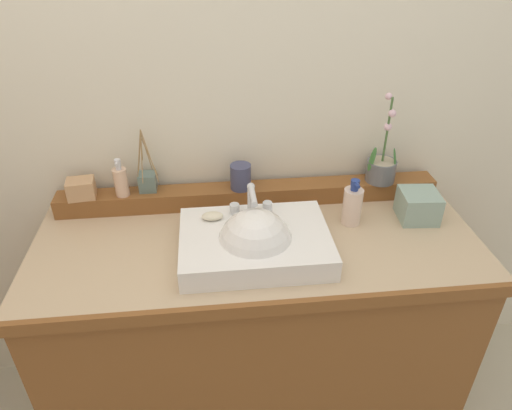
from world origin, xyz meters
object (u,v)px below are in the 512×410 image
(sink_basin, at_px, (255,244))
(soap_bar, at_px, (212,216))
(potted_plant, at_px, (382,166))
(trinket_box, at_px, (81,189))
(soap_dispenser, at_px, (121,181))
(tumbler_cup, at_px, (241,177))
(tissue_box, at_px, (418,206))
(lotion_bottle, at_px, (352,205))
(reed_diffuser, at_px, (148,181))

(sink_basin, distance_m, soap_bar, 0.17)
(potted_plant, height_order, trinket_box, potted_plant)
(trinket_box, bearing_deg, soap_dispenser, -7.30)
(soap_dispenser, xyz_separation_m, tumbler_cup, (0.42, 0.00, -0.01))
(tissue_box, bearing_deg, lotion_bottle, -179.34)
(soap_bar, height_order, trinket_box, trinket_box)
(soap_dispenser, xyz_separation_m, trinket_box, (-0.14, 0.00, -0.02))
(trinket_box, distance_m, tissue_box, 1.19)
(lotion_bottle, bearing_deg, tumbler_cup, 156.37)
(soap_dispenser, relative_size, tumbler_cup, 1.50)
(tumbler_cup, bearing_deg, reed_diffuser, 175.77)
(potted_plant, distance_m, tumbler_cup, 0.53)
(reed_diffuser, bearing_deg, trinket_box, -173.48)
(sink_basin, xyz_separation_m, soap_bar, (-0.13, 0.10, 0.05))
(soap_dispenser, relative_size, reed_diffuser, 0.60)
(lotion_bottle, bearing_deg, potted_plant, 47.15)
(sink_basin, height_order, potted_plant, potted_plant)
(sink_basin, bearing_deg, tissue_box, 13.70)
(sink_basin, height_order, reed_diffuser, reed_diffuser)
(trinket_box, bearing_deg, reed_diffuser, 0.06)
(tumbler_cup, xyz_separation_m, trinket_box, (-0.57, -0.00, -0.01))
(soap_bar, relative_size, reed_diffuser, 0.30)
(soap_bar, distance_m, soap_dispenser, 0.37)
(tumbler_cup, bearing_deg, soap_bar, -118.32)
(soap_dispenser, height_order, reed_diffuser, reed_diffuser)
(potted_plant, height_order, tumbler_cup, potted_plant)
(trinket_box, bearing_deg, sink_basin, -33.92)
(soap_dispenser, xyz_separation_m, reed_diffuser, (0.09, 0.03, -0.02))
(sink_basin, height_order, soap_bar, sink_basin)
(sink_basin, relative_size, soap_bar, 6.74)
(sink_basin, xyz_separation_m, trinket_box, (-0.59, 0.30, 0.06))
(potted_plant, bearing_deg, tissue_box, -61.23)
(reed_diffuser, height_order, lotion_bottle, reed_diffuser)
(reed_diffuser, distance_m, trinket_box, 0.23)
(soap_bar, distance_m, potted_plant, 0.67)
(tumbler_cup, xyz_separation_m, reed_diffuser, (-0.34, 0.02, -0.01))
(tumbler_cup, xyz_separation_m, tissue_box, (0.62, -0.16, -0.06))
(tumbler_cup, relative_size, trinket_box, 1.01)
(soap_bar, height_order, tissue_box, tissue_box)
(reed_diffuser, bearing_deg, potted_plant, -1.55)
(sink_basin, xyz_separation_m, reed_diffuser, (-0.36, 0.33, 0.07))
(potted_plant, distance_m, soap_dispenser, 0.95)
(soap_bar, distance_m, trinket_box, 0.50)
(soap_bar, height_order, reed_diffuser, reed_diffuser)
(soap_bar, relative_size, tumbler_cup, 0.74)
(tumbler_cup, bearing_deg, lotion_bottle, -23.63)
(soap_dispenser, relative_size, lotion_bottle, 0.83)
(sink_basin, xyz_separation_m, tumbler_cup, (-0.02, 0.31, 0.08))
(trinket_box, relative_size, tissue_box, 0.72)
(reed_diffuser, xyz_separation_m, tissue_box, (0.95, -0.19, -0.06))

